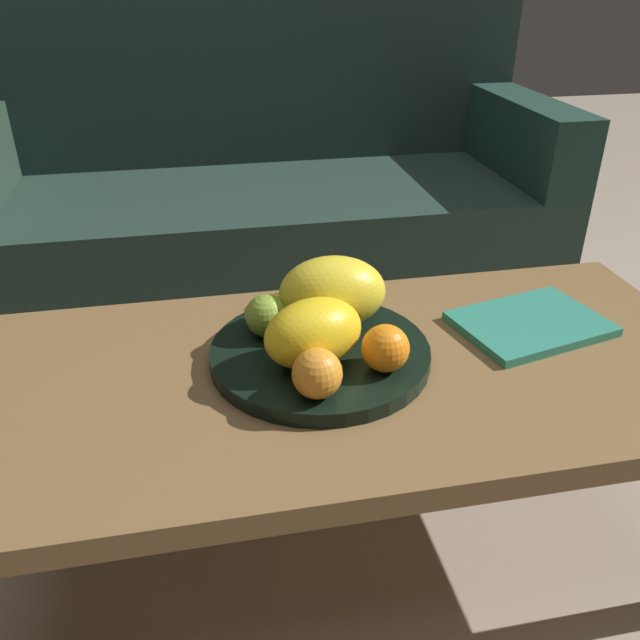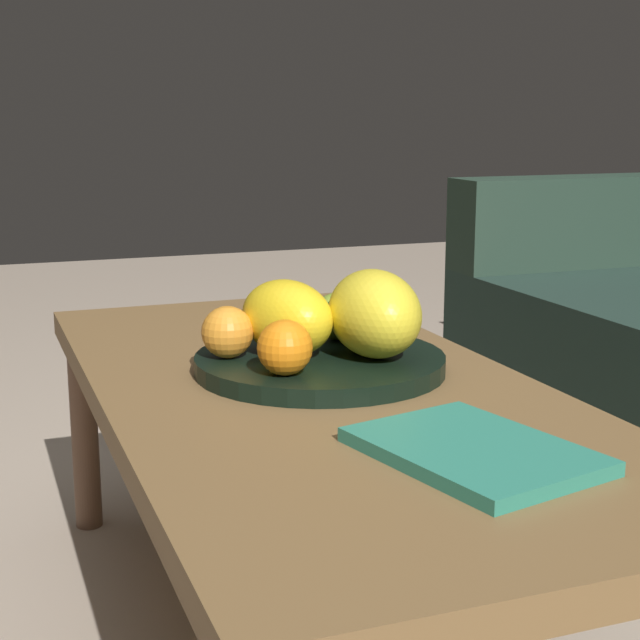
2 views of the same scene
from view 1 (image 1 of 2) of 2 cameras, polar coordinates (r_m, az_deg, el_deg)
name	(u,v)px [view 1 (image 1 of 2)]	position (r m, az deg, el deg)	size (l,w,h in m)	color
ground_plane	(348,544)	(1.32, 2.46, -19.01)	(8.00, 8.00, 0.00)	tan
coffee_table	(353,388)	(1.08, 2.87, -5.93)	(1.23, 0.58, 0.41)	brown
couch	(263,208)	(2.04, -5.00, 9.75)	(1.70, 0.70, 0.90)	#20342C
fruit_bowl	(320,354)	(1.06, 0.00, -2.95)	(0.36, 0.36, 0.03)	black
melon_large_front	(332,292)	(1.08, 1.09, 2.43)	(0.18, 0.12, 0.12)	yellow
melon_smaller_beside	(313,333)	(0.98, -0.58, -1.15)	(0.16, 0.11, 0.11)	yellow
orange_front	(317,374)	(0.92, -0.25, -4.71)	(0.07, 0.07, 0.07)	orange
orange_left	(385,348)	(0.98, 5.74, -2.48)	(0.07, 0.07, 0.07)	orange
apple_left	(267,316)	(1.07, -4.68, 0.37)	(0.07, 0.07, 0.07)	olive
banana_bunch	(288,312)	(1.10, -2.78, 0.67)	(0.16, 0.11, 0.06)	yellow
magazine	(530,324)	(1.21, 17.91, -0.31)	(0.25, 0.18, 0.02)	#2E856F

